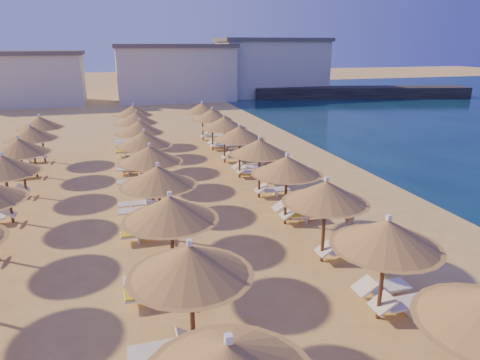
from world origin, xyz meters
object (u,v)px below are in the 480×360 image
object	(u,v)px
jetty	(361,92)
beachgoer_a	(350,211)
beachgoer_c	(271,169)
parasol_row_east	(272,156)
parasol_row_west	(154,165)

from	to	relation	value
jetty	beachgoer_a	size ratio (longest dim) A/B	19.05
jetty	beachgoer_c	bearing A→B (deg)	-114.23
parasol_row_east	beachgoer_c	distance (m)	4.35
jetty	parasol_row_east	distance (m)	45.75
parasol_row_east	parasol_row_west	world-z (taller)	same
beachgoer_c	parasol_row_east	bearing A→B (deg)	-90.87
parasol_row_east	parasol_row_west	xyz separation A→B (m)	(-5.20, 0.00, 0.00)
beachgoer_c	beachgoer_a	bearing A→B (deg)	-62.78
beachgoer_a	jetty	bearing A→B (deg)	127.32
beachgoer_c	parasol_row_west	bearing A→B (deg)	-131.15
jetty	parasol_row_east	world-z (taller)	parasol_row_east
jetty	beachgoer_a	world-z (taller)	beachgoer_a
parasol_row_west	beachgoer_c	distance (m)	7.76
parasol_row_east	parasol_row_west	bearing A→B (deg)	180.00
jetty	beachgoer_c	xyz separation A→B (m)	(-25.78, -33.03, 0.05)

